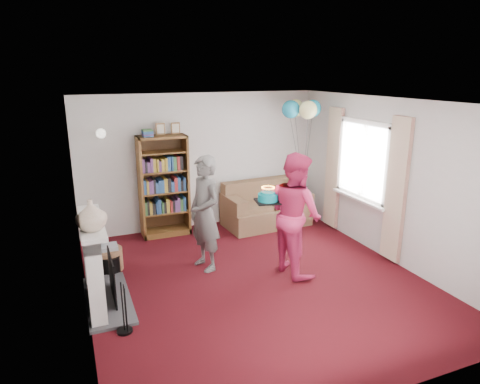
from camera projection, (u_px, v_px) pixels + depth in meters
name	position (u px, v px, depth m)	size (l,w,h in m)	color
ground	(255.00, 280.00, 6.09)	(5.00, 5.00, 0.00)	black
wall_back	(201.00, 161.00, 7.98)	(4.50, 0.02, 2.50)	silver
wall_left	(78.00, 217.00, 4.93)	(0.02, 5.00, 2.50)	silver
wall_right	(390.00, 180.00, 6.58)	(0.02, 5.00, 2.50)	silver
ceiling	(257.00, 101.00, 5.41)	(4.50, 5.00, 0.01)	white
fireplace	(98.00, 266.00, 5.36)	(0.55, 1.80, 1.12)	#3F3F42
window_bay	(362.00, 175.00, 7.10)	(0.14, 2.02, 2.20)	white
wall_sconce	(101.00, 133.00, 7.04)	(0.16, 0.23, 0.16)	gold
bookcase	(163.00, 186.00, 7.62)	(0.85, 0.42, 2.01)	#472B14
sofa	(265.00, 208.00, 8.26)	(1.59, 0.84, 0.84)	brown
wicker_basket	(108.00, 259.00, 6.37)	(0.44, 0.44, 0.39)	#8C6241
person_striped	(205.00, 214.00, 6.26)	(0.63, 0.41, 1.72)	black
person_magenta	(295.00, 214.00, 6.15)	(0.87, 0.68, 1.79)	#C52757
birthday_cake	(268.00, 197.00, 6.05)	(0.34, 0.34, 0.22)	black
balloons	(302.00, 109.00, 7.61)	(0.76, 0.76, 1.73)	#3F3F3F
mantel_vase	(91.00, 215.00, 4.83)	(0.34, 0.34, 0.36)	beige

